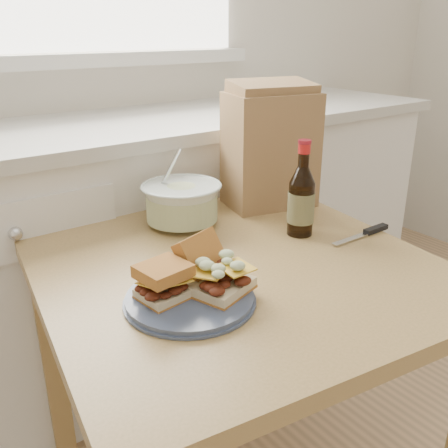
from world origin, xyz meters
TOP-DOWN VIEW (x-y plane):
  - cabinet_run at (-0.00, 1.70)m, footprint 2.50×0.64m
  - dining_table at (-0.12, 0.96)m, footprint 0.98×0.98m
  - plate at (-0.31, 0.87)m, footprint 0.25×0.25m
  - sandwich_left at (-0.35, 0.90)m, footprint 0.10×0.10m
  - sandwich_right at (-0.25, 0.88)m, footprint 0.14×0.19m
  - coleslaw_bowl at (-0.10, 1.24)m, footprint 0.22×0.22m
  - beer_bottle at (0.12, 1.00)m, footprint 0.07×0.07m
  - knife at (0.26, 0.89)m, footprint 0.20×0.02m
  - paper_bag at (0.21, 1.23)m, footprint 0.29×0.22m

SIDE VIEW (x-z plane):
  - cabinet_run at x=0.00m, z-range 0.00..0.94m
  - dining_table at x=-0.12m, z-range 0.26..0.98m
  - knife at x=0.26m, z-range 0.73..0.74m
  - plate at x=-0.31m, z-range 0.73..0.74m
  - sandwich_right at x=-0.25m, z-range 0.73..0.83m
  - sandwich_left at x=-0.35m, z-range 0.74..0.81m
  - coleslaw_bowl at x=-0.10m, z-range 0.68..0.89m
  - beer_bottle at x=0.12m, z-range 0.70..0.95m
  - paper_bag at x=0.21m, z-range 0.73..1.06m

